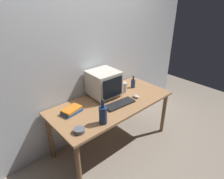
% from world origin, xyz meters
% --- Properties ---
extents(ground_plane, '(6.00, 6.00, 0.00)m').
position_xyz_m(ground_plane, '(0.00, 0.00, 0.00)').
color(ground_plane, gray).
extents(back_wall, '(4.00, 0.08, 2.50)m').
position_xyz_m(back_wall, '(0.00, 0.45, 1.25)').
color(back_wall, silver).
rests_on(back_wall, ground).
extents(desk, '(1.69, 0.79, 0.71)m').
position_xyz_m(desk, '(0.00, 0.00, 0.64)').
color(desk, '#9E7047').
rests_on(desk, ground).
extents(crt_monitor, '(0.39, 0.40, 0.37)m').
position_xyz_m(crt_monitor, '(0.02, 0.20, 0.91)').
color(crt_monitor, beige).
rests_on(crt_monitor, desk).
extents(keyboard, '(0.43, 0.18, 0.02)m').
position_xyz_m(keyboard, '(0.02, -0.13, 0.73)').
color(keyboard, black).
rests_on(keyboard, desk).
extents(computer_mouse, '(0.08, 0.11, 0.04)m').
position_xyz_m(computer_mouse, '(0.32, -0.14, 0.73)').
color(computer_mouse, beige).
rests_on(computer_mouse, desk).
extents(bottle_tall, '(0.09, 0.09, 0.31)m').
position_xyz_m(bottle_tall, '(-0.39, -0.29, 0.83)').
color(bottle_tall, navy).
rests_on(bottle_tall, desk).
extents(bottle_short, '(0.07, 0.07, 0.19)m').
position_xyz_m(bottle_short, '(0.53, 0.11, 0.78)').
color(bottle_short, navy).
rests_on(bottle_short, desk).
extents(book_stack, '(0.26, 0.19, 0.06)m').
position_xyz_m(book_stack, '(-0.54, 0.13, 0.74)').
color(book_stack, '#28569E').
rests_on(book_stack, desk).
extents(mug, '(0.12, 0.08, 0.09)m').
position_xyz_m(mug, '(0.34, 0.25, 0.76)').
color(mug, white).
rests_on(mug, desk).
extents(cd_spindle, '(0.12, 0.12, 0.04)m').
position_xyz_m(cd_spindle, '(-0.68, -0.25, 0.74)').
color(cd_spindle, '#595B66').
rests_on(cd_spindle, desk).
extents(metal_canister, '(0.09, 0.09, 0.15)m').
position_xyz_m(metal_canister, '(0.32, 0.09, 0.79)').
color(metal_canister, '#B7B2A8').
rests_on(metal_canister, desk).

